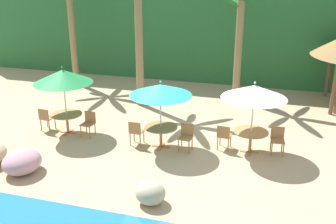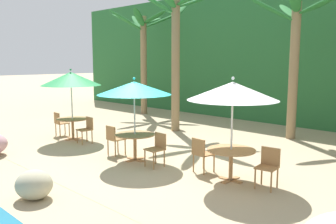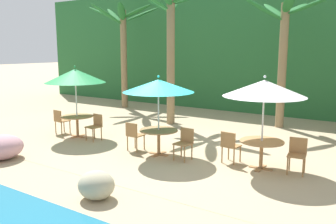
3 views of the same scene
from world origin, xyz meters
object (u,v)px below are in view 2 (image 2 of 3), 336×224
at_px(chair_green_seaward, 87,128).
at_px(palm_tree_second, 176,35).
at_px(chair_white_seaward, 268,165).
at_px(chair_teal_seaward, 157,147).
at_px(chair_green_inland, 60,122).
at_px(palm_tree_nearest, 143,42).
at_px(umbrella_teal, 134,88).
at_px(dining_table_teal, 135,138).
at_px(chair_teal_inland, 114,138).
at_px(dining_table_white, 231,155).
at_px(dining_table_green, 73,122).
at_px(umbrella_green, 71,79).
at_px(chair_white_inland, 201,152).
at_px(palm_tree_third, 295,43).
at_px(umbrella_white, 233,91).

relative_size(chair_green_seaward, palm_tree_second, 0.16).
bearing_deg(chair_white_seaward, chair_teal_seaward, -168.29).
xyz_separation_m(chair_green_inland, palm_tree_nearest, (-1.99, 5.85, 3.17)).
distance_m(umbrella_teal, chair_white_seaward, 4.05).
distance_m(dining_table_teal, chair_teal_seaward, 0.86).
distance_m(chair_green_seaward, chair_teal_inland, 1.90).
bearing_deg(dining_table_white, palm_tree_nearest, 148.96).
distance_m(dining_table_green, chair_green_seaward, 0.86).
height_order(umbrella_green, dining_table_teal, umbrella_green).
bearing_deg(palm_tree_nearest, chair_white_inland, -33.63).
relative_size(chair_green_inland, chair_white_seaward, 1.00).
bearing_deg(palm_tree_second, umbrella_teal, -61.19).
xyz_separation_m(chair_green_seaward, palm_tree_third, (4.51, 5.47, 2.81)).
bearing_deg(chair_green_seaward, palm_tree_third, 50.53).
bearing_deg(umbrella_teal, chair_white_seaward, 9.56).
bearing_deg(dining_table_white, dining_table_green, -177.96).
bearing_deg(umbrella_white, palm_tree_second, 145.55).
relative_size(dining_table_white, palm_tree_nearest, 0.21).
distance_m(umbrella_green, palm_tree_third, 7.77).
xyz_separation_m(chair_teal_seaward, umbrella_white, (2.03, 0.39, 1.55)).
relative_size(umbrella_white, chair_white_inland, 2.74).
xyz_separation_m(chair_teal_seaward, chair_teal_inland, (-1.71, -0.11, 0.00)).
bearing_deg(chair_teal_inland, chair_teal_seaward, 3.77).
distance_m(chair_green_inland, chair_teal_seaward, 5.29).
bearing_deg(palm_tree_third, palm_tree_second, -154.82).
xyz_separation_m(dining_table_white, palm_tree_second, (-5.00, 3.43, 3.08)).
distance_m(dining_table_green, chair_green_inland, 0.86).
bearing_deg(chair_teal_seaward, chair_white_inland, 17.52).
distance_m(umbrella_teal, chair_white_inland, 2.55).
height_order(umbrella_white, dining_table_white, umbrella_white).
bearing_deg(dining_table_green, chair_white_inland, 2.14).
distance_m(chair_green_seaward, umbrella_teal, 3.11).
bearing_deg(dining_table_white, chair_white_seaward, 13.66).
bearing_deg(dining_table_white, chair_teal_seaward, -169.10).
relative_size(chair_green_seaward, umbrella_teal, 0.38).
height_order(dining_table_green, palm_tree_second, palm_tree_second).
distance_m(dining_table_green, chair_white_inland, 5.61).
distance_m(dining_table_green, palm_tree_third, 8.14).
bearing_deg(palm_tree_nearest, palm_tree_second, -26.76).
height_order(umbrella_white, chair_white_inland, umbrella_white).
relative_size(dining_table_white, palm_tree_second, 0.20).
height_order(chair_green_inland, palm_tree_nearest, palm_tree_nearest).
height_order(umbrella_green, umbrella_teal, umbrella_green).
xyz_separation_m(umbrella_teal, chair_teal_seaward, (0.85, 0.03, -1.49)).
bearing_deg(dining_table_white, umbrella_teal, -171.64).
bearing_deg(umbrella_teal, umbrella_green, 176.91).
relative_size(umbrella_teal, chair_teal_seaward, 2.64).
bearing_deg(umbrella_teal, chair_white_inland, 11.26).
distance_m(chair_green_seaward, chair_green_inland, 1.71).
bearing_deg(palm_tree_second, chair_teal_inland, -72.12).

